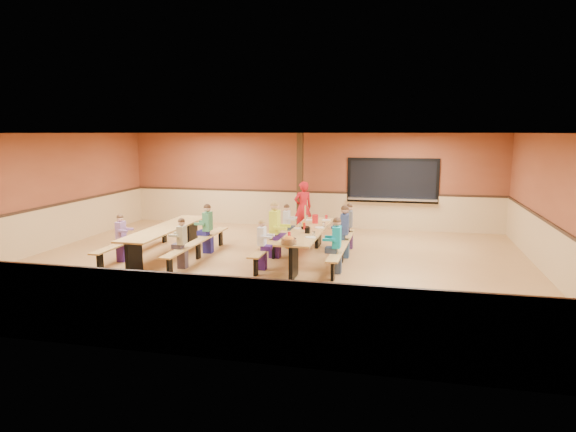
# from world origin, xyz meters

# --- Properties ---
(ground) EXTENTS (12.00, 12.00, 0.00)m
(ground) POSITION_xyz_m (0.00, 0.00, 0.00)
(ground) COLOR olive
(ground) RESTS_ON ground
(room_envelope) EXTENTS (12.04, 10.04, 3.02)m
(room_envelope) POSITION_xyz_m (0.00, 0.00, 0.69)
(room_envelope) COLOR brown
(room_envelope) RESTS_ON ground
(kitchen_pass_through) EXTENTS (2.78, 0.28, 1.38)m
(kitchen_pass_through) POSITION_xyz_m (2.60, 4.96, 1.49)
(kitchen_pass_through) COLOR black
(kitchen_pass_through) RESTS_ON ground
(structural_post) EXTENTS (0.18, 0.18, 3.00)m
(structural_post) POSITION_xyz_m (-0.20, 4.40, 1.50)
(structural_post) COLOR black
(structural_post) RESTS_ON ground
(cafeteria_table_main) EXTENTS (1.91, 3.70, 0.74)m
(cafeteria_table_main) POSITION_xyz_m (0.76, 0.61, 0.53)
(cafeteria_table_main) COLOR #B78B49
(cafeteria_table_main) RESTS_ON ground
(cafeteria_table_second) EXTENTS (1.91, 3.70, 0.74)m
(cafeteria_table_second) POSITION_xyz_m (-2.66, 0.16, 0.53)
(cafeteria_table_second) COLOR #B78B49
(cafeteria_table_second) RESTS_ON ground
(seated_child_white_left) EXTENTS (0.33, 0.27, 1.12)m
(seated_child_white_left) POSITION_xyz_m (-0.06, -0.46, 0.56)
(seated_child_white_left) COLOR white
(seated_child_white_left) RESTS_ON ground
(seated_adult_yellow) EXTENTS (0.45, 0.37, 1.37)m
(seated_adult_yellow) POSITION_xyz_m (-0.06, 0.70, 0.69)
(seated_adult_yellow) COLOR #DFF131
(seated_adult_yellow) RESTS_ON ground
(seated_child_grey_left) EXTENTS (0.32, 0.26, 1.12)m
(seated_child_grey_left) POSITION_xyz_m (-0.06, 1.98, 0.56)
(seated_child_grey_left) COLOR silver
(seated_child_grey_left) RESTS_ON ground
(seated_child_teal_right) EXTENTS (0.37, 0.30, 1.20)m
(seated_child_teal_right) POSITION_xyz_m (1.59, -0.38, 0.60)
(seated_child_teal_right) COLOR #0E90A6
(seated_child_teal_right) RESTS_ON ground
(seated_child_navy_right) EXTENTS (0.40, 0.32, 1.26)m
(seated_child_navy_right) POSITION_xyz_m (1.59, 1.07, 0.63)
(seated_child_navy_right) COLOR navy
(seated_child_navy_right) RESTS_ON ground
(seated_child_char_right) EXTENTS (0.35, 0.29, 1.17)m
(seated_child_char_right) POSITION_xyz_m (1.59, 2.10, 0.58)
(seated_child_char_right) COLOR #4F525A
(seated_child_char_right) RESTS_ON ground
(seated_child_purple_sec) EXTENTS (0.32, 0.26, 1.12)m
(seated_child_purple_sec) POSITION_xyz_m (-3.48, -0.50, 0.56)
(seated_child_purple_sec) COLOR #876097
(seated_child_purple_sec) RESTS_ON ground
(seated_child_green_sec) EXTENTS (0.38, 0.31, 1.23)m
(seated_child_green_sec) POSITION_xyz_m (-1.83, 0.80, 0.61)
(seated_child_green_sec) COLOR #38784D
(seated_child_green_sec) RESTS_ON ground
(seated_child_tan_sec) EXTENTS (0.33, 0.27, 1.12)m
(seated_child_tan_sec) POSITION_xyz_m (-1.83, -0.73, 0.56)
(seated_child_tan_sec) COLOR #A6A484
(seated_child_tan_sec) RESTS_ON ground
(standing_woman) EXTENTS (0.68, 0.63, 1.57)m
(standing_woman) POSITION_xyz_m (0.01, 3.85, 0.78)
(standing_woman) COLOR red
(standing_woman) RESTS_ON ground
(punch_pitcher) EXTENTS (0.16, 0.16, 0.22)m
(punch_pitcher) POSITION_xyz_m (0.79, 1.50, 0.85)
(punch_pitcher) COLOR red
(punch_pitcher) RESTS_ON cafeteria_table_main
(chip_bowl) EXTENTS (0.32, 0.32, 0.15)m
(chip_bowl) POSITION_xyz_m (0.68, -1.04, 0.81)
(chip_bowl) COLOR orange
(chip_bowl) RESTS_ON cafeteria_table_main
(napkin_dispenser) EXTENTS (0.10, 0.14, 0.13)m
(napkin_dispenser) POSITION_xyz_m (0.84, 0.20, 0.80)
(napkin_dispenser) COLOR black
(napkin_dispenser) RESTS_ON cafeteria_table_main
(condiment_mustard) EXTENTS (0.06, 0.06, 0.17)m
(condiment_mustard) POSITION_xyz_m (0.65, 0.67, 0.82)
(condiment_mustard) COLOR yellow
(condiment_mustard) RESTS_ON cafeteria_table_main
(condiment_ketchup) EXTENTS (0.06, 0.06, 0.17)m
(condiment_ketchup) POSITION_xyz_m (0.69, 0.60, 0.82)
(condiment_ketchup) COLOR #B2140F
(condiment_ketchup) RESTS_ON cafeteria_table_main
(table_paddle) EXTENTS (0.16, 0.16, 0.56)m
(table_paddle) POSITION_xyz_m (0.68, 0.71, 0.88)
(table_paddle) COLOR black
(table_paddle) RESTS_ON cafeteria_table_main
(place_settings) EXTENTS (0.65, 3.30, 0.11)m
(place_settings) POSITION_xyz_m (0.76, 0.61, 0.80)
(place_settings) COLOR beige
(place_settings) RESTS_ON cafeteria_table_main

